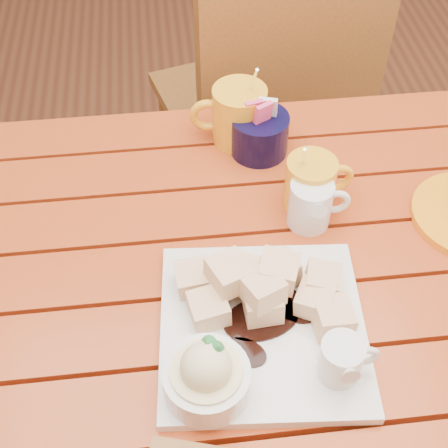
{
  "coord_description": "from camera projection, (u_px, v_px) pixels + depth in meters",
  "views": [
    {
      "loc": [
        -0.08,
        -0.6,
        1.53
      ],
      "look_at": [
        -0.01,
        0.02,
        0.82
      ],
      "focal_mm": 50.0,
      "sensor_mm": 36.0,
      "label": 1
    }
  ],
  "objects": [
    {
      "name": "sugar_caddy",
      "position": [
        260.0,
        133.0,
        1.13
      ],
      "size": [
        0.11,
        0.11,
        0.12
      ],
      "color": "black",
      "rests_on": "table"
    },
    {
      "name": "table",
      "position": [
        231.0,
        301.0,
        1.07
      ],
      "size": [
        1.2,
        0.79,
        0.75
      ],
      "color": "#A73715",
      "rests_on": "ground"
    },
    {
      "name": "coffee_mug_right",
      "position": [
        312.0,
        183.0,
        1.04
      ],
      "size": [
        0.12,
        0.08,
        0.14
      ],
      "rotation": [
        0.0,
        0.0,
        0.14
      ],
      "color": "#FFAA20",
      "rests_on": "table"
    },
    {
      "name": "coffee_mug_left",
      "position": [
        237.0,
        114.0,
        1.14
      ],
      "size": [
        0.14,
        0.1,
        0.17
      ],
      "rotation": [
        0.0,
        0.0,
        -0.11
      ],
      "color": "#FFAA20",
      "rests_on": "table"
    },
    {
      "name": "cream_pitcher",
      "position": [
        312.0,
        203.0,
        1.01
      ],
      "size": [
        0.1,
        0.09,
        0.09
      ],
      "rotation": [
        0.0,
        0.0,
        -0.05
      ],
      "color": "white",
      "rests_on": "table"
    },
    {
      "name": "dessert_plate",
      "position": [
        254.0,
        330.0,
        0.86
      ],
      "size": [
        0.31,
        0.31,
        0.12
      ],
      "rotation": [
        0.0,
        0.0,
        -0.08
      ],
      "color": "white",
      "rests_on": "table"
    },
    {
      "name": "chair_far",
      "position": [
        269.0,
        104.0,
        1.59
      ],
      "size": [
        0.56,
        0.56,
        0.97
      ],
      "rotation": [
        0.0,
        0.0,
        3.41
      ],
      "color": "brown",
      "rests_on": "ground"
    }
  ]
}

